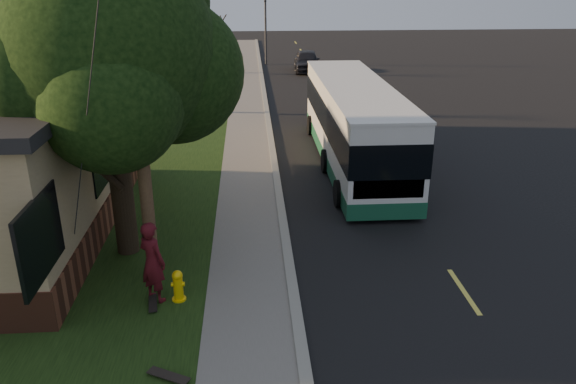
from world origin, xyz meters
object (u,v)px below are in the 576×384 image
at_px(leafy_tree, 109,54).
at_px(bare_tree_far, 218,45).
at_px(fire_hydrant, 178,286).
at_px(skateboarder, 153,262).
at_px(skateboard_spare, 168,376).
at_px(distant_car, 307,61).
at_px(traffic_signal, 266,23).
at_px(skateboard_main, 153,303).
at_px(utility_pole, 135,91).
at_px(bare_tree_near, 197,72).
at_px(transit_bus, 354,122).

height_order(leafy_tree, bare_tree_far, leafy_tree).
relative_size(fire_hydrant, bare_tree_far, 0.18).
xyz_separation_m(bare_tree_far, skateboarder, (-0.12, -29.93, -0.98)).
xyz_separation_m(skateboard_spare, distant_car, (5.90, 33.30, 0.63)).
bearing_deg(traffic_signal, distant_car, -49.05).
relative_size(fire_hydrant, distant_car, 0.17).
bearing_deg(distant_car, fire_hydrant, -98.13).
distance_m(skateboard_main, distant_car, 31.55).
bearing_deg(leafy_tree, utility_pole, -62.40).
relative_size(fire_hydrant, skateboard_spare, 0.88).
height_order(leafy_tree, bare_tree_near, leafy_tree).
distance_m(bare_tree_near, skateboard_main, 18.31).
relative_size(utility_pole, distant_car, 2.03).
xyz_separation_m(traffic_signal, skateboard_spare, (-3.00, -36.65, -3.04)).
height_order(bare_tree_near, skateboard_spare, bare_tree_near).
distance_m(bare_tree_near, distant_car, 14.48).
relative_size(leafy_tree, distant_car, 1.75).
distance_m(transit_bus, skateboarder, 11.20).
height_order(bare_tree_far, distant_car, bare_tree_far).
bearing_deg(transit_bus, distant_car, 89.01).
distance_m(fire_hydrant, distant_car, 31.24).
height_order(fire_hydrant, leafy_tree, leafy_tree).
height_order(traffic_signal, skateboard_main, traffic_signal).
distance_m(bare_tree_near, bare_tree_far, 12.01).
height_order(fire_hydrant, transit_bus, transit_bus).
relative_size(skateboard_main, skateboard_spare, 0.89).
bearing_deg(transit_bus, skateboarder, -123.42).
xyz_separation_m(traffic_signal, distant_car, (2.90, -3.35, -2.40)).
relative_size(skateboarder, distant_car, 0.43).
xyz_separation_m(utility_pole, skateboarder, (0.18, -0.93, -3.61)).
distance_m(leafy_tree, skateboard_main, 5.88).
distance_m(utility_pole, traffic_signal, 33.26).
bearing_deg(skateboard_main, skateboarder, 82.81).
bearing_deg(transit_bus, bare_tree_near, 127.23).
xyz_separation_m(fire_hydrant, distant_car, (6.00, 30.65, 0.33)).
height_order(skateboarder, skateboard_main, skateboarder).
bearing_deg(skateboard_spare, fire_hydrant, 92.16).
xyz_separation_m(utility_pole, distant_car, (6.71, 29.66, -3.87)).
bearing_deg(bare_tree_near, transit_bus, -52.77).
bearing_deg(fire_hydrant, distant_car, 78.92).
bearing_deg(skateboard_main, utility_pole, 97.18).
xyz_separation_m(leafy_tree, skateboard_spare, (1.67, -5.30, -5.04)).
relative_size(transit_bus, distant_car, 2.56).
relative_size(utility_pole, transit_bus, 0.80).
height_order(utility_pole, distant_car, utility_pole).
height_order(skateboarder, distant_car, skateboarder).
distance_m(bare_tree_far, skateboarder, 29.95).
distance_m(transit_bus, skateboard_main, 11.52).
height_order(bare_tree_near, skateboard_main, bare_tree_near).
bearing_deg(traffic_signal, transit_bus, -84.11).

